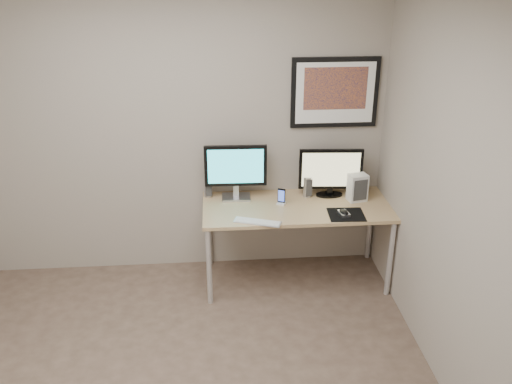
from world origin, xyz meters
TOP-DOWN VIEW (x-y plane):
  - room at (0.00, 0.45)m, footprint 3.60×3.60m
  - desk at (1.00, 1.35)m, footprint 1.60×0.70m
  - framed_art at (1.35, 1.68)m, footprint 0.75×0.04m
  - monitor_large at (0.49, 1.54)m, footprint 0.54×0.18m
  - monitor_tv at (1.32, 1.53)m, footprint 0.56×0.14m
  - speaker_left at (0.25, 1.61)m, footprint 0.09×0.09m
  - speaker_right at (1.12, 1.53)m, footprint 0.09×0.09m
  - phone_dock at (0.87, 1.39)m, footprint 0.09×0.09m
  - keyboard at (0.64, 1.06)m, footprint 0.39×0.22m
  - mousepad at (1.38, 1.14)m, footprint 0.31×0.27m
  - mouse at (1.36, 1.14)m, footprint 0.09×0.13m
  - fan_unit at (1.54, 1.42)m, footprint 0.18×0.14m

SIDE VIEW (x-z plane):
  - desk at x=1.00m, z-range 0.30..1.03m
  - mousepad at x=1.38m, z-range 0.73..0.73m
  - keyboard at x=0.64m, z-range 0.73..0.74m
  - mouse at x=1.36m, z-range 0.73..0.77m
  - phone_dock at x=0.87m, z-range 0.73..0.88m
  - speaker_left at x=0.25m, z-range 0.73..0.91m
  - speaker_right at x=1.12m, z-range 0.73..0.92m
  - fan_unit at x=1.54m, z-range 0.73..0.97m
  - monitor_tv at x=1.32m, z-range 0.74..1.18m
  - monitor_large at x=0.49m, z-range 0.76..1.24m
  - framed_art at x=1.35m, z-range 1.32..1.92m
  - room at x=0.00m, z-range -0.16..3.44m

